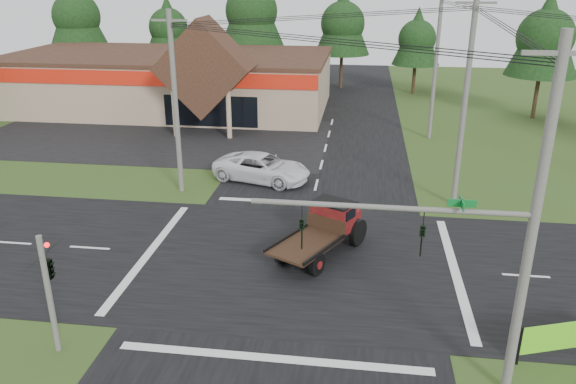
# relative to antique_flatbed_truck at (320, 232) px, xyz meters

# --- Properties ---
(ground) EXTENTS (120.00, 120.00, 0.00)m
(ground) POSITION_rel_antique_flatbed_truck_xyz_m (-0.95, -0.79, -1.18)
(ground) COLOR #364C1B
(ground) RESTS_ON ground
(road_ns) EXTENTS (12.00, 120.00, 0.02)m
(road_ns) POSITION_rel_antique_flatbed_truck_xyz_m (-0.95, -0.79, -1.17)
(road_ns) COLOR black
(road_ns) RESTS_ON ground
(road_ew) EXTENTS (120.00, 12.00, 0.02)m
(road_ew) POSITION_rel_antique_flatbed_truck_xyz_m (-0.95, -0.79, -1.17)
(road_ew) COLOR black
(road_ew) RESTS_ON ground
(parking_apron) EXTENTS (28.00, 14.00, 0.02)m
(parking_apron) POSITION_rel_antique_flatbed_truck_xyz_m (-14.95, 18.21, -1.16)
(parking_apron) COLOR black
(parking_apron) RESTS_ON ground
(cvs_building) EXTENTS (30.40, 18.20, 9.19)m
(cvs_building) POSITION_rel_antique_flatbed_truck_xyz_m (-16.66, 28.78, 1.60)
(cvs_building) COLOR tan
(cvs_building) RESTS_ON ground
(traffic_signal_mast) EXTENTS (8.12, 0.24, 7.00)m
(traffic_signal_mast) POSITION_rel_antique_flatbed_truck_xyz_m (4.87, -8.29, 3.25)
(traffic_signal_mast) COLOR #595651
(traffic_signal_mast) RESTS_ON ground
(traffic_signal_corner) EXTENTS (0.53, 2.48, 4.40)m
(traffic_signal_corner) POSITION_rel_antique_flatbed_truck_xyz_m (-8.45, -8.11, 2.34)
(traffic_signal_corner) COLOR #595651
(traffic_signal_corner) RESTS_ON ground
(utility_pole_nr) EXTENTS (2.00, 0.30, 11.00)m
(utility_pole_nr) POSITION_rel_antique_flatbed_truck_xyz_m (6.55, -8.29, 4.46)
(utility_pole_nr) COLOR #595651
(utility_pole_nr) RESTS_ON ground
(utility_pole_nw) EXTENTS (2.00, 0.30, 10.50)m
(utility_pole_nw) POSITION_rel_antique_flatbed_truck_xyz_m (-8.95, 7.21, 4.21)
(utility_pole_nw) COLOR #595651
(utility_pole_nw) RESTS_ON ground
(utility_pole_ne) EXTENTS (2.00, 0.30, 11.50)m
(utility_pole_ne) POSITION_rel_antique_flatbed_truck_xyz_m (7.05, 7.21, 4.71)
(utility_pole_ne) COLOR #595651
(utility_pole_ne) RESTS_ON ground
(utility_pole_n) EXTENTS (2.00, 0.30, 11.20)m
(utility_pole_n) POSITION_rel_antique_flatbed_truck_xyz_m (7.05, 21.21, 4.56)
(utility_pole_n) COLOR #595651
(utility_pole_n) RESTS_ON ground
(tree_row_a) EXTENTS (6.72, 6.72, 12.12)m
(tree_row_a) POSITION_rel_antique_flatbed_truck_xyz_m (-30.95, 39.21, 6.87)
(tree_row_a) COLOR #332316
(tree_row_a) RESTS_ON ground
(tree_row_b) EXTENTS (5.60, 5.60, 10.10)m
(tree_row_b) POSITION_rel_antique_flatbed_truck_xyz_m (-20.95, 41.21, 5.53)
(tree_row_b) COLOR #332316
(tree_row_b) RESTS_ON ground
(tree_row_c) EXTENTS (7.28, 7.28, 13.13)m
(tree_row_c) POSITION_rel_antique_flatbed_truck_xyz_m (-10.95, 40.21, 7.54)
(tree_row_c) COLOR #332316
(tree_row_c) RESTS_ON ground
(tree_row_d) EXTENTS (6.16, 6.16, 11.11)m
(tree_row_d) POSITION_rel_antique_flatbed_truck_xyz_m (-0.95, 41.21, 6.20)
(tree_row_d) COLOR #332316
(tree_row_d) RESTS_ON ground
(tree_row_e) EXTENTS (5.04, 5.04, 9.09)m
(tree_row_e) POSITION_rel_antique_flatbed_truck_xyz_m (7.05, 39.21, 4.85)
(tree_row_e) COLOR #332316
(tree_row_e) RESTS_ON ground
(tree_side_ne) EXTENTS (6.16, 6.16, 11.11)m
(tree_side_ne) POSITION_rel_antique_flatbed_truck_xyz_m (17.05, 29.21, 6.20)
(tree_side_ne) COLOR #332316
(tree_side_ne) RESTS_ON ground
(antique_flatbed_truck) EXTENTS (4.56, 5.99, 2.36)m
(antique_flatbed_truck) POSITION_rel_antique_flatbed_truck_xyz_m (0.00, 0.00, 0.00)
(antique_flatbed_truck) COLOR #4E0B13
(antique_flatbed_truck) RESTS_ON ground
(roadside_banner) EXTENTS (4.11, 1.54, 1.47)m
(roadside_banner) POSITION_rel_antique_flatbed_truck_xyz_m (9.20, -6.27, -0.44)
(roadside_banner) COLOR #62D31C
(roadside_banner) RESTS_ON ground
(white_pickup) EXTENTS (6.64, 4.35, 1.70)m
(white_pickup) POSITION_rel_antique_flatbed_truck_xyz_m (-4.44, 9.66, -0.33)
(white_pickup) COLOR white
(white_pickup) RESTS_ON ground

